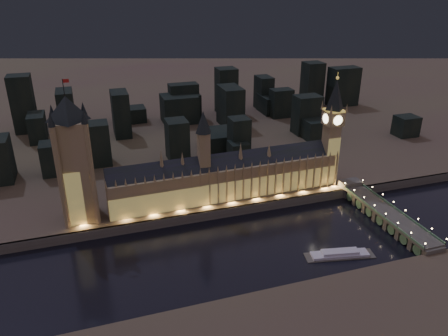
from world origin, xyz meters
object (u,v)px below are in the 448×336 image
object	(u,v)px
westminster_bridge	(383,214)
river_boat	(340,254)
victoria_tower	(73,154)
elizabeth_tower	(333,123)
palace_of_westminster	(226,177)

from	to	relation	value
westminster_bridge	river_boat	xyz separation A→B (m)	(-60.00, -32.92, -4.43)
victoria_tower	westminster_bridge	bearing A→B (deg)	-15.73
elizabeth_tower	palace_of_westminster	bearing A→B (deg)	-179.90
palace_of_westminster	westminster_bridge	xyz separation A→B (m)	(113.02, -65.18, -20.39)
victoria_tower	elizabeth_tower	world-z (taller)	victoria_tower
victoria_tower	palace_of_westminster	bearing A→B (deg)	-0.08
palace_of_westminster	victoria_tower	distance (m)	124.34
westminster_bridge	river_boat	size ratio (longest dim) A/B	2.21
victoria_tower	river_boat	xyz separation A→B (m)	(172.04, -98.28, -60.79)
palace_of_westminster	victoria_tower	size ratio (longest dim) A/B	1.84
victoria_tower	elizabeth_tower	size ratio (longest dim) A/B	1.09
victoria_tower	westminster_bridge	world-z (taller)	victoria_tower
elizabeth_tower	westminster_bridge	bearing A→B (deg)	-77.88
victoria_tower	westminster_bridge	size ratio (longest dim) A/B	0.97
palace_of_westminster	westminster_bridge	world-z (taller)	palace_of_westminster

